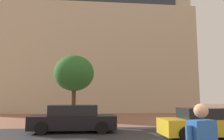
{
  "coord_description": "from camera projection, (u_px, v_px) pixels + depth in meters",
  "views": [
    {
      "loc": [
        -1.35,
        -2.88,
        1.81
      ],
      "look_at": [
        0.11,
        11.25,
        3.6
      ],
      "focal_mm": 36.33,
      "sensor_mm": 36.0,
      "label": 1
    }
  ],
  "objects": [
    {
      "name": "ground_plane",
      "position": [
        112.0,
        131.0,
        12.63
      ],
      "size": [
        120.0,
        120.0,
        0.0
      ],
      "primitive_type": "plane",
      "color": "#93604C"
    },
    {
      "name": "street_asphalt_strip",
      "position": [
        115.0,
        135.0,
        11.23
      ],
      "size": [
        120.0,
        6.07,
        0.0
      ],
      "primitive_type": "cube",
      "color": "#2D2D33",
      "rests_on": "ground_plane"
    },
    {
      "name": "landmark_building",
      "position": [
        88.0,
        54.0,
        35.17
      ],
      "size": [
        28.85,
        14.44,
        31.39
      ],
      "color": "beige",
      "rests_on": "ground_plane"
    },
    {
      "name": "car_yellow",
      "position": [
        208.0,
        123.0,
        10.42
      ],
      "size": [
        4.36,
        1.94,
        1.38
      ],
      "color": "gold",
      "rests_on": "ground_plane"
    },
    {
      "name": "car_black",
      "position": [
        73.0,
        119.0,
        12.42
      ],
      "size": [
        4.6,
        2.09,
        1.46
      ],
      "color": "black",
      "rests_on": "ground_plane"
    },
    {
      "name": "tree_curb_far",
      "position": [
        74.0,
        73.0,
        16.28
      ],
      "size": [
        2.85,
        2.85,
        4.91
      ],
      "color": "#4C3823",
      "rests_on": "ground_plane"
    }
  ]
}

